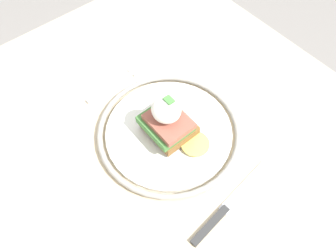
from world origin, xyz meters
name	(u,v)px	position (x,y,z in m)	size (l,w,h in m)	color
ground_plane	(168,235)	(0.00, 0.00, 0.00)	(6.00, 6.00, 0.00)	gray
dining_table	(169,166)	(0.00, 0.00, 0.59)	(0.81, 0.71, 0.73)	#C6B28E
plate	(168,134)	(0.00, 0.00, 0.74)	(0.26, 0.26, 0.02)	silver
sandwich	(168,122)	(0.00, -0.01, 0.78)	(0.12, 0.08, 0.09)	brown
fork	(121,80)	(-0.16, 0.00, 0.73)	(0.02, 0.14, 0.00)	silver
knife	(226,208)	(0.16, -0.02, 0.74)	(0.03, 0.19, 0.01)	#2D2D2D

